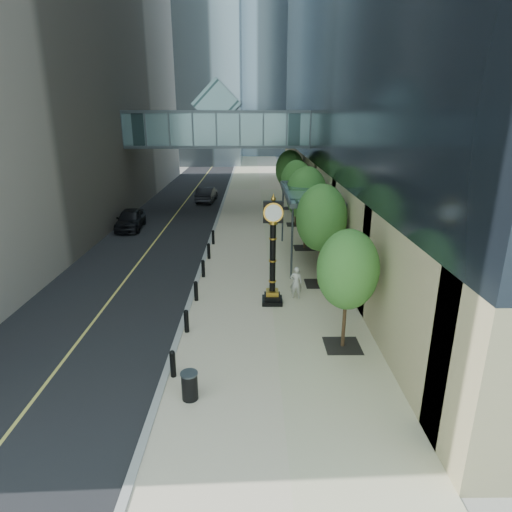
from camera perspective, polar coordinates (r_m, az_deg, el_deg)
The scene contains 14 objects.
ground at distance 14.73m, azimuth -0.68°, elevation -18.05°, with size 320.00×320.00×0.00m, color gray.
road at distance 53.05m, azimuth -8.22°, elevation 8.71°, with size 8.00×180.00×0.02m, color black.
sidewalk at distance 52.58m, azimuth 0.56°, elevation 8.84°, with size 8.00×180.00×0.06m, color #C1B195.
curb at distance 52.67m, azimuth -3.85°, elevation 8.82°, with size 0.25×180.00×0.07m, color gray.
distant_tower_c at distance 134.11m, azimuth -3.48°, elevation 28.55°, with size 22.00×22.00×65.00m, color #96ADBC.
skywalk at distance 39.98m, azimuth -5.09°, elevation 16.83°, with size 17.00×4.20×5.80m.
entrance_canopy at distance 26.47m, azimuth 7.01°, elevation 8.34°, with size 3.00×8.00×4.38m.
bollard_row at distance 22.59m, azimuth -7.49°, elevation -3.17°, with size 0.20×16.20×0.90m.
street_trees at distance 29.50m, azimuth 6.48°, elevation 8.33°, with size 2.69×28.50×5.54m.
street_clock at distance 20.03m, azimuth 2.23°, elevation -0.38°, with size 0.99×0.99×5.19m.
trash_bin at distance 14.37m, azimuth -8.83°, elevation -16.82°, with size 0.52×0.52×0.90m, color black.
pedestrian at distance 21.14m, azimuth 5.36°, elevation -3.54°, with size 0.60×0.39×1.64m, color beige.
car_near at distance 35.57m, azimuth -16.42°, elevation 4.74°, with size 1.88×4.67×1.59m, color black.
car_far at distance 45.50m, azimuth -6.61°, elevation 8.20°, with size 1.65×4.73×1.56m, color black.
Camera 1 is at (0.07, -11.85, 8.74)m, focal length 30.00 mm.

